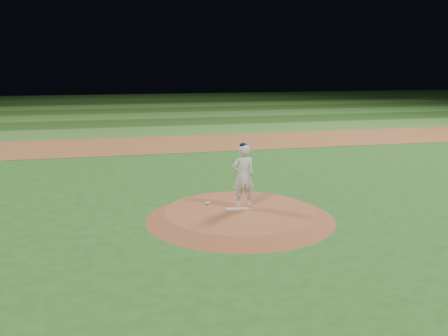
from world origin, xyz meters
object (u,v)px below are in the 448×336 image
at_px(rosin_bag, 208,203).
at_px(pitcher_on_mound, 243,176).
at_px(pitching_rubber, 238,209).
at_px(pitchers_mound, 240,215).

xyz_separation_m(rosin_bag, pitcher_on_mound, (0.96, -0.53, 0.91)).
xyz_separation_m(pitching_rubber, rosin_bag, (-0.75, 0.74, 0.02)).
bearing_deg(pitching_rubber, rosin_bag, 141.08).
distance_m(pitchers_mound, rosin_bag, 1.18).
relative_size(pitchers_mound, rosin_bag, 39.91).
bearing_deg(pitcher_on_mound, pitchers_mound, -118.00).
bearing_deg(rosin_bag, pitchers_mound, -47.14).
distance_m(rosin_bag, pitcher_on_mound, 1.43).
bearing_deg(pitchers_mound, pitching_rubber, 110.25).
bearing_deg(rosin_bag, pitching_rubber, -44.58).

